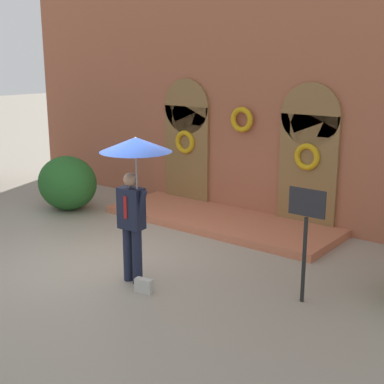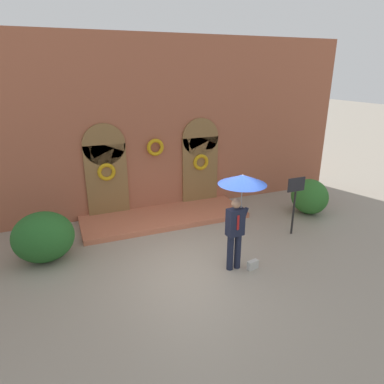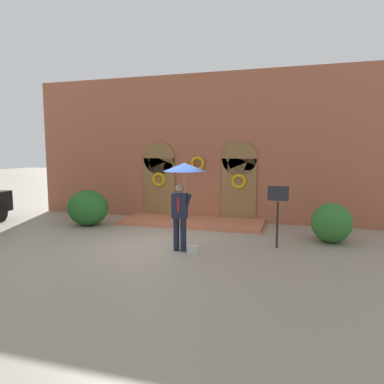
{
  "view_description": "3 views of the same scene",
  "coord_description": "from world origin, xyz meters",
  "px_view_note": "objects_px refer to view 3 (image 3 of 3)",
  "views": [
    {
      "loc": [
        6.39,
        -6.06,
        3.51
      ],
      "look_at": [
        0.39,
        1.58,
        1.07
      ],
      "focal_mm": 50.0,
      "sensor_mm": 36.0,
      "label": 1
    },
    {
      "loc": [
        -2.94,
        -6.64,
        4.55
      ],
      "look_at": [
        0.36,
        1.58,
        1.38
      ],
      "focal_mm": 32.0,
      "sensor_mm": 36.0,
      "label": 2
    },
    {
      "loc": [
        3.52,
        -8.81,
        2.64
      ],
      "look_at": [
        0.58,
        1.16,
        1.42
      ],
      "focal_mm": 32.0,
      "sensor_mm": 36.0,
      "label": 3
    }
  ],
  "objects_px": {
    "sign_post": "(278,206)",
    "handbag": "(193,250)",
    "person_with_umbrella": "(183,180)",
    "shrub_right": "(331,223)",
    "shrub_left": "(88,208)"
  },
  "relations": [
    {
      "from": "person_with_umbrella",
      "to": "shrub_right",
      "type": "distance_m",
      "value": 4.62
    },
    {
      "from": "handbag",
      "to": "shrub_left",
      "type": "relative_size",
      "value": 0.19
    },
    {
      "from": "person_with_umbrella",
      "to": "sign_post",
      "type": "relative_size",
      "value": 1.37
    },
    {
      "from": "person_with_umbrella",
      "to": "sign_post",
      "type": "xyz_separation_m",
      "value": [
        2.39,
        1.02,
        -0.75
      ]
    },
    {
      "from": "sign_post",
      "to": "shrub_right",
      "type": "height_order",
      "value": "sign_post"
    },
    {
      "from": "sign_post",
      "to": "shrub_right",
      "type": "relative_size",
      "value": 1.34
    },
    {
      "from": "person_with_umbrella",
      "to": "handbag",
      "type": "bearing_deg",
      "value": -31.67
    },
    {
      "from": "sign_post",
      "to": "shrub_left",
      "type": "xyz_separation_m",
      "value": [
        -6.69,
        1.1,
        -0.52
      ]
    },
    {
      "from": "person_with_umbrella",
      "to": "shrub_left",
      "type": "distance_m",
      "value": 4.97
    },
    {
      "from": "sign_post",
      "to": "shrub_right",
      "type": "distance_m",
      "value": 1.94
    },
    {
      "from": "handbag",
      "to": "sign_post",
      "type": "bearing_deg",
      "value": 19.06
    },
    {
      "from": "sign_post",
      "to": "handbag",
      "type": "bearing_deg",
      "value": -149.33
    },
    {
      "from": "shrub_left",
      "to": "handbag",
      "type": "bearing_deg",
      "value": -26.63
    },
    {
      "from": "person_with_umbrella",
      "to": "shrub_left",
      "type": "xyz_separation_m",
      "value": [
        -4.31,
        2.12,
        -1.27
      ]
    },
    {
      "from": "shrub_left",
      "to": "shrub_right",
      "type": "xyz_separation_m",
      "value": [
        8.19,
        -0.01,
        -0.06
      ]
    }
  ]
}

